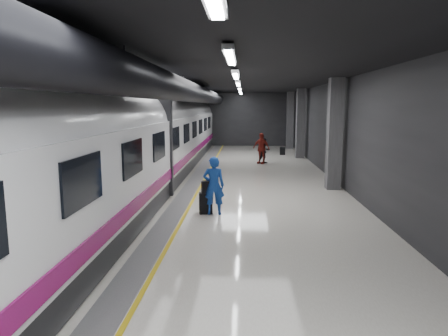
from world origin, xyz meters
name	(u,v)px	position (x,y,z in m)	size (l,w,h in m)	color
ground	(220,198)	(0.00, 0.00, 0.00)	(40.00, 40.00, 0.00)	silver
platform_hall	(214,102)	(-0.29, 0.96, 3.54)	(10.02, 40.02, 4.51)	black
train	(131,142)	(-3.25, 0.00, 2.07)	(3.05, 38.00, 4.05)	black
traveler_main	(214,186)	(-0.05, -2.17, 0.92)	(0.67, 0.44, 1.84)	#1749B0
suitcase_main	(206,203)	(-0.31, -2.11, 0.33)	(0.41, 0.26, 0.67)	black
shoulder_bag	(206,187)	(-0.29, -2.13, 0.86)	(0.28, 0.15, 0.38)	black
traveler_far_a	(264,151)	(2.10, 9.32, 0.76)	(0.74, 0.57, 1.52)	black
traveler_far_b	(261,148)	(1.90, 9.24, 0.91)	(1.07, 0.44, 1.82)	#9C2C16
suitcase_far	(282,151)	(3.57, 13.58, 0.27)	(0.36, 0.23, 0.53)	black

